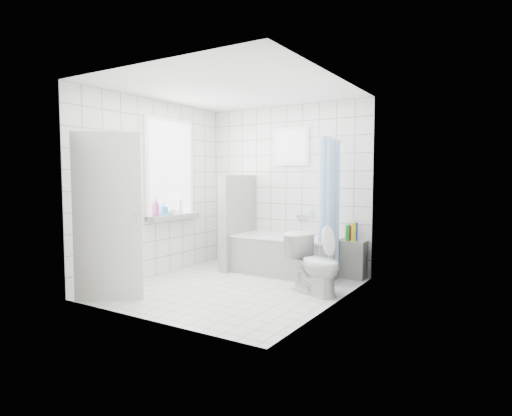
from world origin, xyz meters
The scene contains 19 objects.
ground centered at (0.00, 0.00, 0.00)m, with size 3.00×3.00×0.00m, color white.
ceiling centered at (0.00, 0.00, 2.60)m, with size 3.00×3.00×0.00m, color white.
wall_back centered at (0.00, 1.50, 1.30)m, with size 2.80×0.02×2.60m, color white.
wall_front centered at (0.00, -1.50, 1.30)m, with size 2.80×0.02×2.60m, color white.
wall_left centered at (-1.40, 0.00, 1.30)m, with size 0.02×3.00×2.60m, color white.
wall_right centered at (1.40, 0.00, 1.30)m, with size 0.02×3.00×2.60m, color white.
window_left centered at (-1.35, 0.30, 1.60)m, with size 0.01×0.90×1.40m, color white.
window_back centered at (0.10, 1.46, 1.95)m, with size 0.50×0.01×0.50m, color white.
window_sill centered at (-1.31, 0.30, 0.86)m, with size 0.18×1.02×0.08m, color white.
door centered at (-0.93, -1.23, 1.00)m, with size 0.04×0.80×2.00m, color silver.
bathtub centered at (0.21, 1.12, 0.29)m, with size 1.59×0.77×0.58m.
partition_wall centered at (-0.65, 1.07, 0.75)m, with size 0.15×0.85×1.50m, color white.
tiled_ledge centered at (1.15, 1.38, 0.28)m, with size 0.40×0.24×0.55m, color white.
toilet centered at (1.03, 0.33, 0.38)m, with size 0.42×0.75×0.76m, color white.
curtain_rod centered at (0.95, 1.10, 2.00)m, with size 0.02×0.02×0.80m, color silver.
shower_curtain centered at (0.95, 0.97, 1.10)m, with size 0.14×0.48×1.78m, color #56A5FE, non-canonical shape.
tub_faucet centered at (0.31, 1.46, 0.85)m, with size 0.18×0.06×0.06m, color silver.
sill_bottles centered at (-1.30, 0.20, 1.02)m, with size 0.14×0.62×0.31m.
ledge_bottles centered at (1.15, 1.35, 0.67)m, with size 0.16×0.16×0.27m.
Camera 1 is at (3.19, -4.58, 1.48)m, focal length 30.00 mm.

